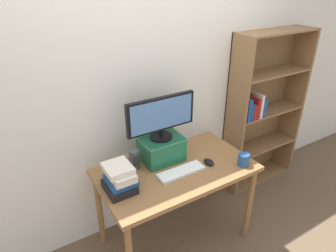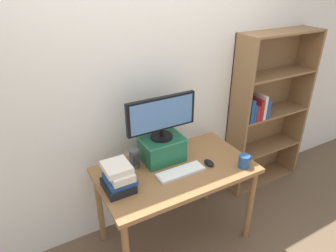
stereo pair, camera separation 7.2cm
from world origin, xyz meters
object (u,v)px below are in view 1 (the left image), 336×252
object	(u,v)px
computer_mouse	(209,162)
desk_speaker	(134,159)
bookshelf_unit	(261,110)
keyboard	(181,172)
coffee_mug	(244,160)
desk	(176,177)
computer_monitor	(161,116)
book_stack	(120,178)
riser_box	(161,148)

from	to	relation	value
computer_mouse	desk_speaker	distance (m)	0.61
bookshelf_unit	computer_mouse	world-z (taller)	bookshelf_unit
keyboard	computer_mouse	world-z (taller)	computer_mouse
coffee_mug	desk	bearing A→B (deg)	153.48
computer_monitor	computer_mouse	size ratio (longest dim) A/B	5.62
book_stack	computer_mouse	bearing A→B (deg)	-6.07
desk	computer_mouse	distance (m)	0.30
desk	book_stack	distance (m)	0.51
riser_box	computer_monitor	xyz separation A→B (m)	(-0.00, -0.00, 0.29)
bookshelf_unit	coffee_mug	size ratio (longest dim) A/B	13.58
book_stack	desk_speaker	size ratio (longest dim) A/B	1.57
computer_mouse	coffee_mug	distance (m)	0.28
riser_box	desk_speaker	size ratio (longest dim) A/B	2.19
coffee_mug	computer_monitor	bearing A→B (deg)	141.28
bookshelf_unit	desk_speaker	bearing A→B (deg)	-175.11
computer_monitor	keyboard	distance (m)	0.46
coffee_mug	computer_mouse	bearing A→B (deg)	145.27
riser_box	computer_mouse	bearing A→B (deg)	-41.69
computer_mouse	desk_speaker	world-z (taller)	desk_speaker
book_stack	bookshelf_unit	bearing A→B (deg)	10.36
computer_monitor	book_stack	distance (m)	0.57
bookshelf_unit	keyboard	distance (m)	1.34
riser_box	coffee_mug	world-z (taller)	riser_box
book_stack	riser_box	bearing A→B (deg)	22.27
computer_monitor	coffee_mug	distance (m)	0.75
desk	book_stack	world-z (taller)	book_stack
coffee_mug	desk_speaker	distance (m)	0.88
desk_speaker	riser_box	bearing A→B (deg)	-1.23
riser_box	computer_mouse	world-z (taller)	riser_box
desk_speaker	desk	bearing A→B (deg)	-33.19
riser_box	book_stack	xyz separation A→B (m)	(-0.45, -0.18, -0.01)
computer_mouse	book_stack	distance (m)	0.75
riser_box	desk_speaker	distance (m)	0.25
desk	book_stack	xyz separation A→B (m)	(-0.48, -0.01, 0.18)
coffee_mug	desk_speaker	world-z (taller)	desk_speaker
bookshelf_unit	coffee_mug	world-z (taller)	bookshelf_unit
computer_mouse	coffee_mug	size ratio (longest dim) A/B	0.84
keyboard	desk	bearing A→B (deg)	90.91
book_stack	desk_speaker	distance (m)	0.28
riser_box	keyboard	size ratio (longest dim) A/B	0.90
desk	desk_speaker	bearing A→B (deg)	146.81
riser_box	computer_monitor	bearing A→B (deg)	-90.00
keyboard	coffee_mug	size ratio (longest dim) A/B	3.14
keyboard	desk_speaker	xyz separation A→B (m)	(-0.28, 0.25, 0.07)
bookshelf_unit	computer_monitor	size ratio (longest dim) A/B	2.87
desk	computer_mouse	bearing A→B (deg)	-18.27
bookshelf_unit	coffee_mug	distance (m)	0.97
riser_box	keyboard	xyz separation A→B (m)	(0.03, -0.25, -0.10)
riser_box	book_stack	bearing A→B (deg)	-157.73
computer_monitor	computer_mouse	bearing A→B (deg)	-41.53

